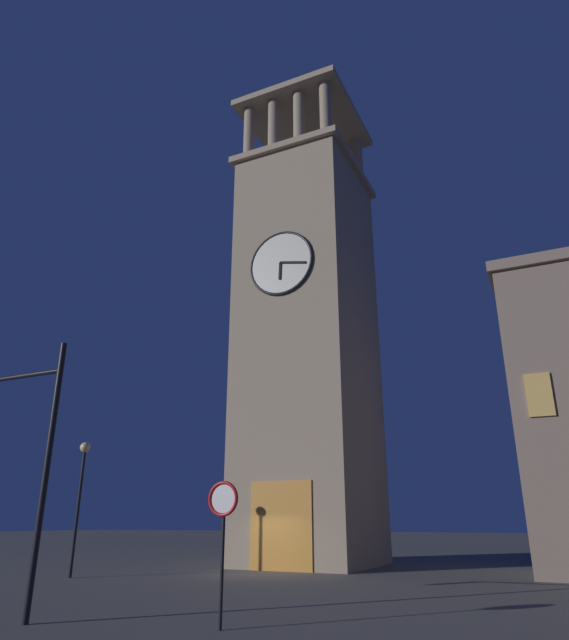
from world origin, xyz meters
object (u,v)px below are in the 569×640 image
(clocktower, at_px, (308,339))
(traffic_signal_near, at_px, (16,436))
(street_lamp, at_px, (81,482))
(no_horn_sign, at_px, (223,511))

(clocktower, xyz_separation_m, traffic_signal_near, (0.28, 18.64, -7.99))
(street_lamp, height_order, no_horn_sign, street_lamp)
(traffic_signal_near, xyz_separation_m, street_lamp, (6.12, -8.56, -0.49))
(traffic_signal_near, bearing_deg, clocktower, -90.86)
(street_lamp, bearing_deg, traffic_signal_near, 125.55)
(traffic_signal_near, height_order, no_horn_sign, traffic_signal_near)
(street_lamp, bearing_deg, no_horn_sign, 147.87)
(clocktower, bearing_deg, no_horn_sign, 106.79)
(no_horn_sign, bearing_deg, street_lamp, -32.13)
(clocktower, height_order, street_lamp, clocktower)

